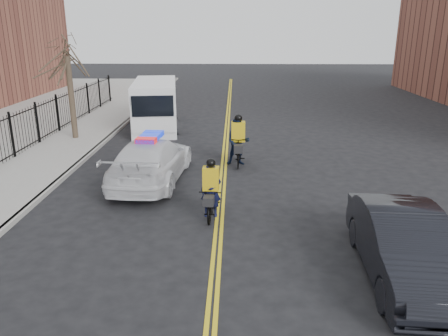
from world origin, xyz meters
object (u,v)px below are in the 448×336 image
Objects in this scene: police_cruiser at (151,160)px; cargo_van at (155,106)px; cyclist_far at (238,145)px; dark_sedan at (404,246)px; cyclist_near at (211,196)px.

cargo_van is at bearing -77.05° from police_cruiser.
police_cruiser is 2.69× the size of cyclist_far.
police_cruiser is at bearing 140.29° from dark_sedan.
dark_sedan is 5.56m from cyclist_near.
cyclist_near is at bearing 147.10° from dark_sedan.
cyclist_near is 0.89× the size of cyclist_far.
police_cruiser is at bearing -145.95° from cyclist_far.
cyclist_far is (-3.65, 8.53, 0.05)m from dark_sedan.
cyclist_near is (2.35, -3.09, -0.18)m from police_cruiser.
cargo_van is 3.07× the size of cyclist_far.
police_cruiser is 1.19× the size of dark_sedan.
cyclist_near is (-4.49, 3.27, -0.16)m from dark_sedan.
cyclist_far is at bearing -141.66° from police_cruiser.
cargo_van is (-8.23, 15.32, 0.49)m from dark_sedan.
cargo_van is (-1.39, 8.96, 0.47)m from police_cruiser.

